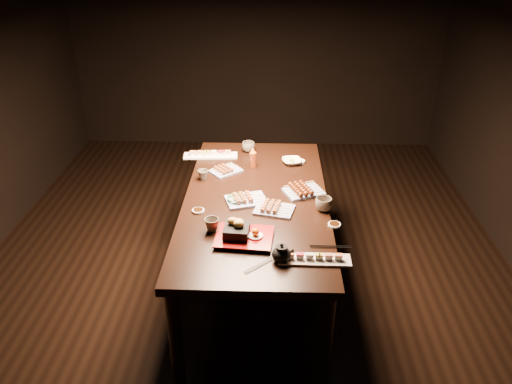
# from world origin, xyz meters

# --- Properties ---
(ground) EXTENTS (5.00, 5.00, 0.00)m
(ground) POSITION_xyz_m (0.00, 0.00, 0.00)
(ground) COLOR black
(ground) RESTS_ON ground
(dining_table) EXTENTS (1.21, 1.93, 0.75)m
(dining_table) POSITION_xyz_m (0.09, -0.21, 0.38)
(dining_table) COLOR black
(dining_table) RESTS_ON ground
(sushi_platter_near) EXTENTS (0.38, 0.11, 0.05)m
(sushi_platter_near) POSITION_xyz_m (0.41, -0.86, 0.77)
(sushi_platter_near) COLOR white
(sushi_platter_near) RESTS_ON dining_table
(sushi_platter_far) EXTENTS (0.40, 0.14, 0.05)m
(sushi_platter_far) POSITION_xyz_m (-0.27, 0.43, 0.77)
(sushi_platter_far) COLOR white
(sushi_platter_far) RESTS_ON dining_table
(yakitori_plate_center) EXTENTS (0.29, 0.24, 0.06)m
(yakitori_plate_center) POSITION_xyz_m (0.03, -0.25, 0.78)
(yakitori_plate_center) COLOR #828EB6
(yakitori_plate_center) RESTS_ON dining_table
(yakitori_plate_right) EXTENTS (0.26, 0.21, 0.06)m
(yakitori_plate_right) POSITION_xyz_m (0.20, -0.36, 0.78)
(yakitori_plate_right) COLOR #828EB6
(yakitori_plate_right) RESTS_ON dining_table
(yakitori_plate_left) EXTENTS (0.25, 0.24, 0.05)m
(yakitori_plate_left) POSITION_xyz_m (-0.14, 0.17, 0.78)
(yakitori_plate_left) COLOR #828EB6
(yakitori_plate_left) RESTS_ON dining_table
(tsukune_plate) EXTENTS (0.29, 0.25, 0.06)m
(tsukune_plate) POSITION_xyz_m (0.39, -0.12, 0.78)
(tsukune_plate) COLOR #828EB6
(tsukune_plate) RESTS_ON dining_table
(edamame_bowl_green) EXTENTS (0.14, 0.14, 0.03)m
(edamame_bowl_green) POSITION_xyz_m (-0.03, -0.26, 0.77)
(edamame_bowl_green) COLOR teal
(edamame_bowl_green) RESTS_ON dining_table
(edamame_bowl_cream) EXTENTS (0.16, 0.16, 0.03)m
(edamame_bowl_cream) POSITION_xyz_m (0.33, 0.33, 0.77)
(edamame_bowl_cream) COLOR beige
(edamame_bowl_cream) RESTS_ON dining_table
(tempura_tray) EXTENTS (0.33, 0.27, 0.11)m
(tempura_tray) POSITION_xyz_m (0.04, -0.67, 0.81)
(tempura_tray) COLOR black
(tempura_tray) RESTS_ON dining_table
(teacup_near_left) EXTENTS (0.09, 0.09, 0.08)m
(teacup_near_left) POSITION_xyz_m (-0.15, -0.59, 0.79)
(teacup_near_left) COLOR brown
(teacup_near_left) RESTS_ON dining_table
(teacup_mid_right) EXTENTS (0.12, 0.12, 0.08)m
(teacup_mid_right) POSITION_xyz_m (0.50, -0.33, 0.79)
(teacup_mid_right) COLOR brown
(teacup_mid_right) RESTS_ON dining_table
(teacup_far_left) EXTENTS (0.10, 0.10, 0.07)m
(teacup_far_left) POSITION_xyz_m (-0.28, 0.05, 0.78)
(teacup_far_left) COLOR brown
(teacup_far_left) RESTS_ON dining_table
(teacup_far_right) EXTENTS (0.13, 0.13, 0.08)m
(teacup_far_right) POSITION_xyz_m (0.00, 0.53, 0.79)
(teacup_far_right) COLOR brown
(teacup_far_right) RESTS_ON dining_table
(teapot) EXTENTS (0.15, 0.15, 0.10)m
(teapot) POSITION_xyz_m (0.24, -0.86, 0.80)
(teapot) COLOR black
(teapot) RESTS_ON dining_table
(condiment_bottle) EXTENTS (0.05, 0.05, 0.15)m
(condiment_bottle) POSITION_xyz_m (0.05, 0.26, 0.82)
(condiment_bottle) COLOR maroon
(condiment_bottle) RESTS_ON dining_table
(sauce_dish_west) EXTENTS (0.08, 0.08, 0.01)m
(sauce_dish_west) POSITION_xyz_m (-0.25, -0.38, 0.76)
(sauce_dish_west) COLOR white
(sauce_dish_west) RESTS_ON dining_table
(sauce_dish_east) EXTENTS (0.09, 0.09, 0.01)m
(sauce_dish_east) POSITION_xyz_m (0.38, 0.35, 0.76)
(sauce_dish_east) COLOR white
(sauce_dish_east) RESTS_ON dining_table
(sauce_dish_se) EXTENTS (0.10, 0.10, 0.01)m
(sauce_dish_se) POSITION_xyz_m (0.55, -0.51, 0.76)
(sauce_dish_se) COLOR white
(sauce_dish_se) RESTS_ON dining_table
(sauce_dish_nw) EXTENTS (0.10, 0.10, 0.01)m
(sauce_dish_nw) POSITION_xyz_m (-0.35, 0.45, 0.76)
(sauce_dish_nw) COLOR white
(sauce_dish_nw) RESTS_ON dining_table
(chopsticks_near) EXTENTS (0.19, 0.18, 0.01)m
(chopsticks_near) POSITION_xyz_m (0.15, -0.89, 0.75)
(chopsticks_near) COLOR black
(chopsticks_near) RESTS_ON dining_table
(chopsticks_se) EXTENTS (0.22, 0.02, 0.01)m
(chopsticks_se) POSITION_xyz_m (0.50, -0.73, 0.75)
(chopsticks_se) COLOR black
(chopsticks_se) RESTS_ON dining_table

